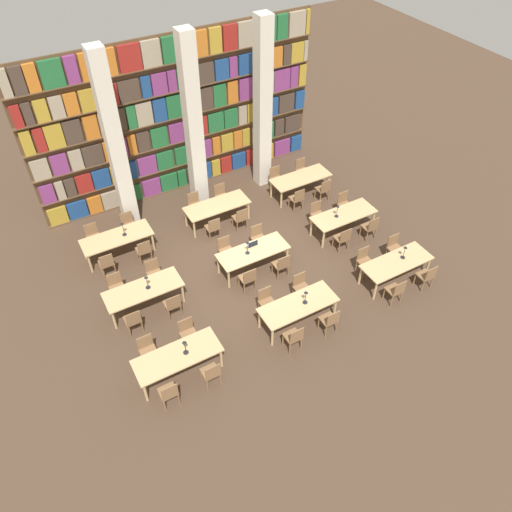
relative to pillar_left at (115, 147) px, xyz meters
The scene contains 58 objects.
ground_plane 5.49m from the pillar_left, 56.30° to the right, with size 40.00×40.00×0.00m, color #4C3828.
bookshelf_bank 2.86m from the pillar_left, 25.80° to the left, with size 10.18×0.35×5.50m.
pillar_left is the anchor object (origin of this frame).
pillar_center 2.55m from the pillar_left, ahead, with size 0.49×0.49×6.00m.
pillar_right 5.10m from the pillar_left, ahead, with size 0.49×0.49×6.00m.
reading_table_0 6.76m from the pillar_left, 98.22° to the right, with size 2.18×0.85×0.74m.
chair_0 7.56m from the pillar_left, 101.73° to the right, with size 0.42×0.40×0.89m.
chair_1 6.28m from the pillar_left, 104.60° to the right, with size 0.42×0.40×0.89m.
chair_2 7.43m from the pillar_left, 92.76° to the right, with size 0.42×0.40×0.89m.
chair_3 6.12m from the pillar_left, 93.46° to the right, with size 0.42×0.40×0.89m.
desk_lamp_0 6.64m from the pillar_left, 96.22° to the right, with size 0.14×0.14×0.47m.
reading_table_1 7.24m from the pillar_left, 67.85° to the right, with size 2.18×0.85×0.74m.
chair_4 7.75m from the pillar_left, 74.13° to the right, with size 0.42×0.40×0.89m.
chair_5 6.49m from the pillar_left, 70.41° to the right, with size 0.42×0.40×0.89m.
chair_6 8.12m from the pillar_left, 65.95° to the right, with size 0.42×0.40×0.89m.
chair_7 6.93m from the pillar_left, 60.81° to the right, with size 0.42×0.40×0.89m.
desk_lamp_1 7.23m from the pillar_left, 66.51° to the right, with size 0.14×0.14×0.45m.
reading_table_2 9.07m from the pillar_left, 46.75° to the right, with size 2.18×0.85×0.74m.
chair_8 9.27m from the pillar_left, 52.66° to the right, with size 0.42×0.40×0.89m.
chair_9 8.23m from the pillar_left, 46.35° to the right, with size 0.42×0.40×0.89m.
chair_10 9.99m from the pillar_left, 47.13° to the right, with size 0.42×0.40×0.89m.
chair_11 9.04m from the pillar_left, 40.75° to the right, with size 0.42×0.40×0.89m.
desk_lamp_2 9.12m from the pillar_left, 45.34° to the right, with size 0.14×0.14×0.46m.
reading_table_3 4.51m from the pillar_left, 103.08° to the right, with size 2.18×0.85×0.74m.
chair_12 5.33m from the pillar_left, 108.01° to the right, with size 0.42×0.40×0.89m.
chair_13 4.21m from the pillar_left, 115.48° to the right, with size 0.42×0.40×0.89m.
chair_14 5.13m from the pillar_left, 93.99° to the right, with size 0.42×0.40×0.89m.
chair_15 3.96m from the pillar_left, 95.84° to the right, with size 0.42×0.40×0.89m.
desk_lamp_3 4.32m from the pillar_left, 100.90° to the right, with size 0.14×0.14×0.46m.
reading_table_4 5.21m from the pillar_left, 56.89° to the right, with size 2.18×0.85×0.74m.
chair_16 5.61m from the pillar_left, 66.77° to the right, with size 0.42×0.40×0.89m.
chair_17 4.52m from the pillar_left, 58.19° to the right, with size 0.42×0.40×0.89m.
chair_18 6.11m from the pillar_left, 55.88° to the right, with size 0.42×0.40×0.89m.
chair_19 5.13m from the pillar_left, 45.61° to the right, with size 0.42×0.40×0.89m.
desk_lamp_4 4.96m from the pillar_left, 58.96° to the right, with size 0.14×0.14×0.48m.
laptop 5.04m from the pillar_left, 54.35° to the right, with size 0.32×0.22×0.21m.
reading_table_5 7.47m from the pillar_left, 32.65° to the right, with size 2.18×0.85×0.74m.
chair_20 7.52m from the pillar_left, 39.84° to the right, with size 0.42×0.40×0.89m.
chair_21 6.76m from the pillar_left, 29.83° to the right, with size 0.42×0.40×0.89m.
chair_22 8.36m from the pillar_left, 34.72° to the right, with size 0.42×0.40×0.89m.
chair_23 7.68m from the pillar_left, 25.46° to the right, with size 0.42×0.40×0.89m.
desk_lamp_5 7.12m from the pillar_left, 33.72° to the right, with size 0.14×0.14×0.46m.
reading_table_6 2.79m from the pillar_left, 123.07° to the right, with size 2.18×0.85×0.74m.
chair_24 3.50m from the pillar_left, 125.44° to the right, with size 0.42×0.40×0.89m.
chair_25 2.94m from the pillar_left, 158.20° to the right, with size 0.42×0.40×0.89m.
chair_26 3.21m from the pillar_left, 96.94° to the right, with size 0.42×0.40×0.89m.
chair_27 2.59m from the pillar_left, 113.16° to the right, with size 0.42×0.40×0.89m.
desk_lamp_6 2.40m from the pillar_left, 113.83° to the right, with size 0.14×0.14×0.50m.
reading_table_7 3.74m from the pillar_left, 27.57° to the right, with size 2.18×0.85×0.74m.
chair_28 3.87m from the pillar_left, 44.61° to the right, with size 0.42×0.40×0.89m.
chair_29 3.33m from the pillar_left, 17.07° to the right, with size 0.42×0.40×0.89m.
chair_30 4.49m from the pillar_left, 33.67° to the right, with size 0.42×0.40×0.89m.
chair_31 4.04m from the pillar_left, 11.72° to the right, with size 0.42×0.40×0.89m.
reading_table_8 6.50m from the pillar_left, 13.16° to the right, with size 2.18×0.85×0.74m.
chair_32 6.24m from the pillar_left, 21.47° to the right, with size 0.42×0.40×0.89m.
chair_33 5.91m from the pillar_left, ahead, with size 0.42×0.40×0.89m.
chair_34 7.20m from the pillar_left, 18.03° to the right, with size 0.42×0.40×0.89m.
chair_35 6.93m from the pillar_left, ahead, with size 0.42×0.40×0.89m.
Camera 1 is at (-5.29, -9.65, 10.93)m, focal length 35.00 mm.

